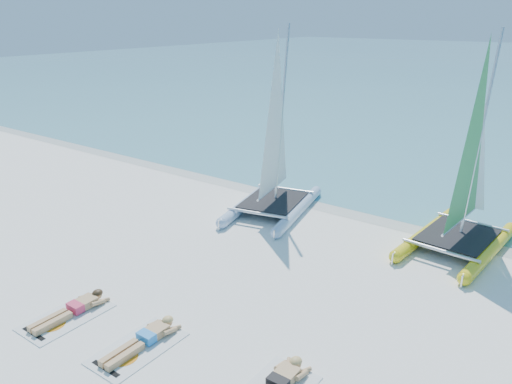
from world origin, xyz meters
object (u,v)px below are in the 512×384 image
at_px(catamaran_blue, 274,157).
at_px(sunbather_a, 74,308).
at_px(towel_b, 138,348).
at_px(sunbather_b, 145,338).
at_px(sunbather_c, 277,384).
at_px(towel_a, 67,317).
at_px(catamaran_yellow, 471,179).

bearing_deg(catamaran_blue, sunbather_a, -103.27).
bearing_deg(catamaran_blue, towel_b, -88.19).
xyz_separation_m(sunbather_b, sunbather_c, (2.79, 0.45, 0.00)).
bearing_deg(sunbather_a, towel_a, -90.00).
height_order(catamaran_blue, sunbather_b, catamaran_blue).
bearing_deg(sunbather_b, sunbather_c, 9.17).
bearing_deg(sunbather_b, sunbather_a, -174.75).
distance_m(catamaran_yellow, sunbather_b, 9.38).
xyz_separation_m(catamaran_yellow, towel_b, (-3.72, -8.62, -1.87)).
height_order(catamaran_yellow, towel_b, catamaran_yellow).
bearing_deg(towel_b, catamaran_blue, 104.59).
height_order(sunbather_b, sunbather_c, same).
xyz_separation_m(sunbather_a, towel_b, (2.03, -0.01, -0.11)).
bearing_deg(catamaran_blue, catamaran_yellow, -1.87).
height_order(catamaran_blue, towel_a, catamaran_blue).
distance_m(catamaran_yellow, towel_a, 10.68).
relative_size(catamaran_blue, sunbather_c, 3.48).
relative_size(catamaran_yellow, sunbather_c, 3.46).
relative_size(towel_a, towel_b, 1.00).
height_order(catamaran_yellow, sunbather_a, catamaran_yellow).
height_order(towel_b, sunbather_b, sunbather_b).
bearing_deg(sunbather_b, towel_a, -169.42).
bearing_deg(sunbather_a, sunbather_b, 5.25).
bearing_deg(sunbather_c, sunbather_b, -170.83).
relative_size(towel_a, sunbather_b, 1.07).
distance_m(catamaran_blue, sunbather_a, 7.71).
xyz_separation_m(towel_a, sunbather_b, (2.03, 0.38, 0.11)).
bearing_deg(sunbather_a, catamaran_yellow, 56.32).
height_order(sunbather_a, sunbather_b, same).
xyz_separation_m(towel_a, sunbather_c, (4.82, 0.83, 0.11)).
bearing_deg(catamaran_yellow, catamaran_blue, -164.80).
height_order(catamaran_yellow, towel_a, catamaran_yellow).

